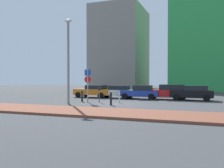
% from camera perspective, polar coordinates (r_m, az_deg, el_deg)
% --- Properties ---
extents(ground_plane, '(120.00, 120.00, 0.00)m').
position_cam_1_polar(ground_plane, '(21.59, 0.37, -4.51)').
color(ground_plane, '#424244').
extents(sidewalk_brick, '(40.00, 3.93, 0.14)m').
position_cam_1_polar(sidewalk_brick, '(16.05, -7.18, -6.21)').
color(sidewalk_brick, brown).
rests_on(sidewalk_brick, ground).
extents(parked_car_orange, '(4.41, 2.16, 1.43)m').
position_cam_1_polar(parked_car_orange, '(28.99, -4.22, -1.59)').
color(parked_car_orange, orange).
rests_on(parked_car_orange, ground).
extents(parked_car_white, '(4.55, 2.08, 1.41)m').
position_cam_1_polar(parked_car_white, '(28.07, 1.02, -1.70)').
color(parked_car_white, white).
rests_on(parked_car_white, ground).
extents(parked_car_blue, '(4.22, 2.15, 1.47)m').
position_cam_1_polar(parked_car_blue, '(26.83, 6.47, -1.81)').
color(parked_car_blue, '#1E389E').
rests_on(parked_car_blue, ground).
extents(parked_car_red, '(4.55, 1.97, 1.57)m').
position_cam_1_polar(parked_car_red, '(26.59, 12.87, -1.72)').
color(parked_car_red, red).
rests_on(parked_car_red, ground).
extents(parked_car_black, '(4.12, 2.07, 1.47)m').
position_cam_1_polar(parked_car_black, '(26.11, 17.99, -1.87)').
color(parked_car_black, black).
rests_on(parked_car_black, ground).
extents(parking_sign_post, '(0.59, 0.15, 3.02)m').
position_cam_1_polar(parking_sign_post, '(22.71, -5.60, 0.56)').
color(parking_sign_post, gray).
rests_on(parking_sign_post, ground).
extents(parking_meter, '(0.18, 0.14, 1.37)m').
position_cam_1_polar(parking_meter, '(22.71, -2.95, -1.98)').
color(parking_meter, '#4C4C51').
rests_on(parking_meter, ground).
extents(street_lamp, '(0.70, 0.36, 7.28)m').
position_cam_1_polar(street_lamp, '(21.85, -9.98, 6.74)').
color(street_lamp, gray).
rests_on(street_lamp, ground).
extents(traffic_bollard_near, '(0.13, 0.13, 1.05)m').
position_cam_1_polar(traffic_bollard_near, '(22.17, 1.67, -3.00)').
color(traffic_bollard_near, '#B7B7BC').
rests_on(traffic_bollard_near, ground).
extents(traffic_bollard_mid, '(0.17, 0.17, 1.05)m').
position_cam_1_polar(traffic_bollard_mid, '(20.17, -0.24, -3.41)').
color(traffic_bollard_mid, black).
rests_on(traffic_bollard_mid, ground).
extents(traffic_bollard_far, '(0.18, 0.18, 1.04)m').
position_cam_1_polar(traffic_bollard_far, '(23.68, -6.87, -2.76)').
color(traffic_bollard_far, black).
rests_on(traffic_bollard_far, ground).
extents(building_colorful_midrise, '(17.86, 12.74, 22.23)m').
position_cam_1_polar(building_colorful_midrise, '(51.77, 23.68, 11.01)').
color(building_colorful_midrise, green).
rests_on(building_colorful_midrise, ground).
extents(building_under_construction, '(10.50, 13.32, 18.01)m').
position_cam_1_polar(building_under_construction, '(57.05, 1.94, 8.03)').
color(building_under_construction, gray).
rests_on(building_under_construction, ground).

